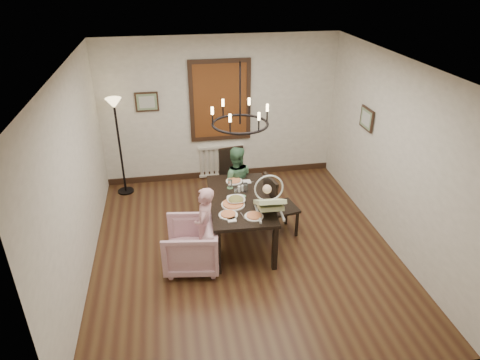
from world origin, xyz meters
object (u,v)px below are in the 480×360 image
object	(u,v)px
chair_right	(282,204)
elderly_woman	(205,233)
dining_table	(240,203)
drinking_glass	(236,193)
chair_far	(235,177)
armchair	(191,245)
floor_lamp	(120,148)
baby_bouncer	(269,200)
seated_man	(235,187)

from	to	relation	value
chair_right	elderly_woman	size ratio (longest dim) A/B	1.04
dining_table	drinking_glass	bearing A→B (deg)	133.80
chair_far	drinking_glass	bearing A→B (deg)	-107.95
armchair	floor_lamp	world-z (taller)	floor_lamp
chair_right	baby_bouncer	distance (m)	0.81
floor_lamp	baby_bouncer	bearing A→B (deg)	-47.46
drinking_glass	floor_lamp	world-z (taller)	floor_lamp
armchair	elderly_woman	world-z (taller)	elderly_woman
seated_man	chair_right	bearing A→B (deg)	137.65
dining_table	armchair	world-z (taller)	dining_table
dining_table	chair_far	world-z (taller)	chair_far
elderly_woman	baby_bouncer	world-z (taller)	baby_bouncer
chair_far	armchair	size ratio (longest dim) A/B	1.30
chair_far	drinking_glass	size ratio (longest dim) A/B	7.83
chair_far	elderly_woman	size ratio (longest dim) A/B	1.01
chair_far	baby_bouncer	bearing A→B (deg)	-91.95
chair_right	chair_far	bearing A→B (deg)	17.05
chair_right	drinking_glass	distance (m)	0.81
armchair	seated_man	xyz separation A→B (m)	(0.85, 1.30, 0.17)
elderly_woman	floor_lamp	bearing A→B (deg)	-133.55
chair_far	chair_right	world-z (taller)	chair_right
chair_far	floor_lamp	world-z (taller)	floor_lamp
dining_table	armchair	size ratio (longest dim) A/B	2.15
chair_far	floor_lamp	xyz separation A→B (m)	(-2.00, 0.76, 0.39)
chair_far	baby_bouncer	size ratio (longest dim) A/B	1.69
dining_table	elderly_woman	xyz separation A→B (m)	(-0.58, -0.44, -0.18)
baby_bouncer	drinking_glass	xyz separation A→B (m)	(-0.39, 0.53, -0.13)
elderly_woman	seated_man	size ratio (longest dim) A/B	0.97
seated_man	floor_lamp	world-z (taller)	floor_lamp
floor_lamp	seated_man	bearing A→B (deg)	-30.46
armchair	floor_lamp	bearing A→B (deg)	-147.68
chair_right	baby_bouncer	xyz separation A→B (m)	(-0.36, -0.58, 0.44)
chair_right	drinking_glass	xyz separation A→B (m)	(-0.74, -0.05, 0.31)
chair_right	floor_lamp	bearing A→B (deg)	43.47
armchair	floor_lamp	distance (m)	2.73
dining_table	chair_right	distance (m)	0.72
dining_table	baby_bouncer	bearing A→B (deg)	-51.53
dining_table	baby_bouncer	size ratio (longest dim) A/B	2.79
floor_lamp	chair_far	bearing A→B (deg)	-20.74
seated_man	floor_lamp	distance (m)	2.29
armchair	drinking_glass	distance (m)	1.04
chair_far	dining_table	bearing A→B (deg)	-105.00
dining_table	elderly_woman	bearing A→B (deg)	-139.91
seated_man	baby_bouncer	bearing A→B (deg)	107.59
dining_table	chair_right	xyz separation A→B (m)	(0.69, 0.11, -0.16)
seated_man	baby_bouncer	world-z (taller)	baby_bouncer
elderly_woman	drinking_glass	bearing A→B (deg)	151.39
baby_bouncer	floor_lamp	distance (m)	3.28
drinking_glass	armchair	bearing A→B (deg)	-142.78
chair_right	armchair	xyz separation A→B (m)	(-1.48, -0.61, -0.17)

